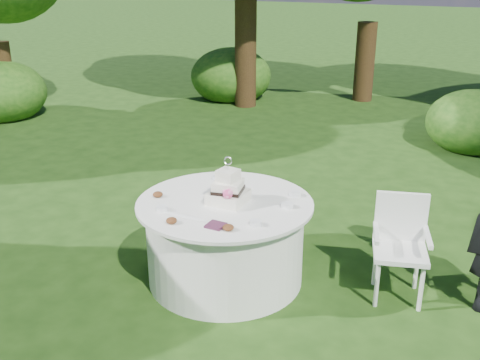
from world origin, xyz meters
name	(u,v)px	position (x,y,z in m)	size (l,w,h in m)	color
ground	(226,278)	(0.00, 0.00, 0.00)	(80.00, 80.00, 0.00)	#19350E
napkins	(216,225)	(0.17, -0.47, 0.78)	(0.14, 0.14, 0.02)	#481F36
feather_plume	(183,216)	(-0.15, -0.43, 0.78)	(0.48, 0.07, 0.01)	white
table	(225,241)	(0.00, 0.00, 0.39)	(1.56, 1.56, 0.77)	white
cake	(228,190)	(0.03, 0.00, 0.88)	(0.31, 0.32, 0.42)	white
chair	(400,239)	(1.45, 0.48, 0.52)	(0.55, 0.55, 0.90)	silver
votives	(243,201)	(0.16, 0.05, 0.79)	(1.02, 0.96, 0.04)	white
petal_cups	(184,213)	(-0.15, -0.42, 0.79)	(0.97, 0.50, 0.05)	#562D16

